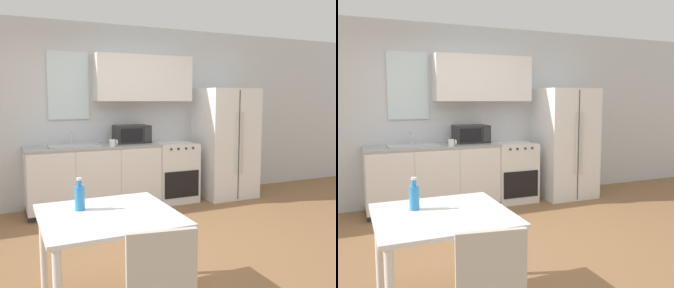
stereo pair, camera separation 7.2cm
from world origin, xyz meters
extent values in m
plane|color=olive|center=(0.00, 0.00, 0.00)|extent=(12.00, 12.00, 0.00)
cube|color=silver|center=(0.00, 1.99, 1.35)|extent=(12.00, 0.06, 2.70)
cube|color=silver|center=(-0.49, 1.95, 1.78)|extent=(0.58, 0.04, 0.97)
cube|color=white|center=(0.61, 1.80, 1.90)|extent=(1.50, 0.32, 0.68)
cube|color=#333333|center=(-0.22, 1.68, 0.04)|extent=(1.85, 0.57, 0.08)
cube|color=white|center=(-0.22, 1.65, 0.49)|extent=(1.85, 0.63, 0.83)
cube|color=white|center=(-0.83, 1.33, 0.49)|extent=(0.60, 0.01, 0.81)
cube|color=white|center=(-0.22, 1.33, 0.49)|extent=(0.60, 0.01, 0.81)
cube|color=white|center=(0.40, 1.33, 0.49)|extent=(0.60, 0.01, 0.81)
cube|color=#9EA0A5|center=(-0.22, 1.65, 0.92)|extent=(1.88, 0.65, 0.03)
cube|color=white|center=(1.04, 1.65, 0.45)|extent=(0.64, 0.62, 0.91)
cube|color=black|center=(1.04, 1.34, 0.32)|extent=(0.56, 0.01, 0.40)
cylinder|color=#262626|center=(0.86, 1.33, 0.86)|extent=(0.03, 0.02, 0.03)
cylinder|color=#262626|center=(0.98, 1.33, 0.86)|extent=(0.03, 0.02, 0.03)
cylinder|color=#262626|center=(1.11, 1.33, 0.86)|extent=(0.03, 0.02, 0.03)
cylinder|color=#262626|center=(1.22, 1.33, 0.86)|extent=(0.03, 0.02, 0.03)
cube|color=white|center=(1.94, 1.57, 0.88)|extent=(0.86, 0.78, 1.76)
cube|color=#3F3F3F|center=(1.94, 1.18, 0.88)|extent=(0.01, 0.01, 1.70)
cylinder|color=silver|center=(1.89, 1.15, 0.91)|extent=(0.02, 0.02, 0.97)
cylinder|color=silver|center=(1.99, 1.15, 0.91)|extent=(0.02, 0.02, 0.97)
cube|color=#B7BABC|center=(-0.49, 1.65, 0.94)|extent=(0.68, 0.38, 0.02)
cylinder|color=silver|center=(-0.49, 1.80, 1.05)|extent=(0.02, 0.02, 0.19)
cylinder|color=silver|center=(-0.49, 1.73, 1.13)|extent=(0.02, 0.14, 0.02)
cube|color=#282828|center=(0.39, 1.74, 1.07)|extent=(0.50, 0.37, 0.26)
cube|color=black|center=(0.33, 1.55, 1.07)|extent=(0.32, 0.01, 0.19)
cube|color=#2D2D33|center=(0.57, 1.55, 1.07)|extent=(0.10, 0.01, 0.21)
cylinder|color=white|center=(0.00, 1.43, 0.99)|extent=(0.08, 0.08, 0.10)
torus|color=white|center=(0.06, 1.43, 0.99)|extent=(0.02, 0.07, 0.07)
cube|color=white|center=(-0.71, -1.00, 0.74)|extent=(0.97, 0.96, 0.03)
cylinder|color=white|center=(-0.29, -1.41, 0.36)|extent=(0.06, 0.06, 0.73)
cylinder|color=white|center=(-1.14, -0.58, 0.36)|extent=(0.06, 0.06, 0.73)
cylinder|color=white|center=(-0.29, -0.58, 0.36)|extent=(0.06, 0.06, 0.73)
cube|color=beige|center=(-0.69, -1.93, 0.69)|extent=(0.37, 0.09, 0.48)
cylinder|color=#338CD8|center=(-0.88, -0.82, 0.85)|extent=(0.08, 0.08, 0.18)
cylinder|color=#338CD8|center=(-0.88, -0.82, 0.96)|extent=(0.03, 0.03, 0.05)
cylinder|color=white|center=(-0.88, -0.82, 0.99)|extent=(0.04, 0.04, 0.02)
camera|label=1|loc=(-1.40, -3.60, 1.58)|focal=40.00mm
camera|label=2|loc=(-1.33, -3.63, 1.58)|focal=40.00mm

